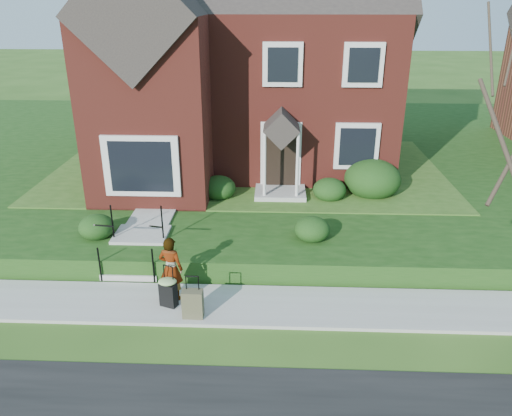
# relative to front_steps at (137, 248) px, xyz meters

# --- Properties ---
(ground) EXTENTS (120.00, 120.00, 0.00)m
(ground) POSITION_rel_front_steps_xyz_m (2.50, -1.84, -0.47)
(ground) COLOR #2D5119
(ground) RESTS_ON ground
(sidewalk) EXTENTS (60.00, 1.60, 0.08)m
(sidewalk) POSITION_rel_front_steps_xyz_m (2.50, -1.84, -0.43)
(sidewalk) COLOR #9E9B93
(sidewalk) RESTS_ON ground
(terrace) EXTENTS (44.00, 20.00, 0.60)m
(terrace) POSITION_rel_front_steps_xyz_m (6.50, 9.06, -0.17)
(terrace) COLOR #173A10
(terrace) RESTS_ON ground
(walkway) EXTENTS (1.20, 6.00, 0.06)m
(walkway) POSITION_rel_front_steps_xyz_m (0.00, 3.16, 0.16)
(walkway) COLOR #9E9B93
(walkway) RESTS_ON terrace
(main_house) EXTENTS (10.40, 10.20, 9.40)m
(main_house) POSITION_rel_front_steps_xyz_m (2.29, 7.76, 4.79)
(main_house) COLOR maroon
(main_house) RESTS_ON terrace
(front_steps) EXTENTS (1.40, 2.02, 1.50)m
(front_steps) POSITION_rel_front_steps_xyz_m (0.00, 0.00, 0.00)
(front_steps) COLOR #9E9B93
(front_steps) RESTS_ON ground
(foundation_shrubs) EXTENTS (9.80, 4.82, 1.26)m
(foundation_shrubs) POSITION_rel_front_steps_xyz_m (3.78, 3.16, 0.63)
(foundation_shrubs) COLOR black
(foundation_shrubs) RESTS_ON terrace
(woman) EXTENTS (0.63, 0.49, 1.54)m
(woman) POSITION_rel_front_steps_xyz_m (1.23, -1.66, 0.37)
(woman) COLOR #999999
(woman) RESTS_ON sidewalk
(suitcase_black) EXTENTS (0.50, 0.46, 0.99)m
(suitcase_black) POSITION_rel_front_steps_xyz_m (1.20, -1.97, -0.01)
(suitcase_black) COLOR black
(suitcase_black) RESTS_ON sidewalk
(suitcase_olive) EXTENTS (0.45, 0.26, 0.97)m
(suitcase_olive) POSITION_rel_front_steps_xyz_m (1.82, -2.37, -0.07)
(suitcase_olive) COLOR #4C4933
(suitcase_olive) RESTS_ON sidewalk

